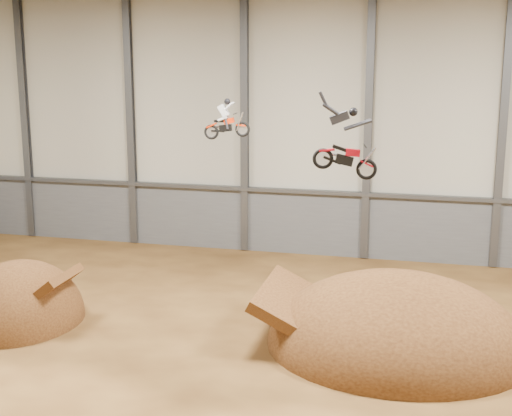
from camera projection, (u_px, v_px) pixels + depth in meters
The scene contains 13 objects.
floor at pixel (230, 366), 25.39m from camera, with size 40.00×40.00×0.00m, color #4C2F14.
back_wall at pixel (306, 127), 38.11m from camera, with size 40.00×0.10×14.00m, color beige.
lower_band_back at pixel (304, 223), 39.15m from camera, with size 39.80×0.18×3.50m, color #5B5E63.
steel_rail at pixel (304, 191), 38.62m from camera, with size 39.80×0.35×0.20m, color #47494F.
steel_column_0 at pixel (25, 121), 41.81m from camera, with size 0.40×0.36×13.90m, color #47494F.
steel_column_1 at pixel (131, 123), 40.26m from camera, with size 0.40×0.36×13.90m, color #47494F.
steel_column_2 at pixel (245, 126), 38.70m from camera, with size 0.40×0.36×13.90m, color #47494F.
steel_column_3 at pixel (368, 129), 37.14m from camera, with size 0.40×0.36×13.90m, color #47494F.
steel_column_4 at pixel (502, 133), 35.59m from camera, with size 0.40×0.36×13.90m, color #47494F.
takeoff_ramp at pixel (20, 321), 29.62m from camera, with size 5.11×5.89×5.11m, color #3E220F.
landing_ramp at pixel (395, 347), 27.02m from camera, with size 9.80×8.67×5.65m, color #3E220F.
fmx_rider_a at pixel (228, 117), 29.85m from camera, with size 1.98×0.75×1.79m, color red, non-canonical shape.
fmx_rider_b at pixel (343, 137), 24.71m from camera, with size 3.04×0.87×2.60m, color red, non-canonical shape.
Camera 1 is at (6.53, -22.68, 10.98)m, focal length 50.00 mm.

